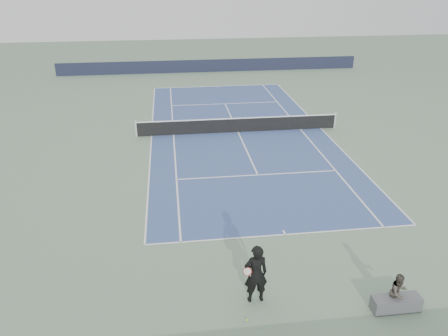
{
  "coord_description": "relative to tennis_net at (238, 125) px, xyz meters",
  "views": [
    {
      "loc": [
        -4.26,
        -25.98,
        9.62
      ],
      "look_at": [
        -1.9,
        -7.68,
        1.1
      ],
      "focal_mm": 35.0,
      "sensor_mm": 36.0,
      "label": 1
    }
  ],
  "objects": [
    {
      "name": "tennis_net",
      "position": [
        0.0,
        0.0,
        0.0
      ],
      "size": [
        12.9,
        0.1,
        1.07
      ],
      "color": "silver",
      "rests_on": "ground"
    },
    {
      "name": "tennis_ball",
      "position": [
        -2.3,
        -16.24,
        -0.47
      ],
      "size": [
        0.07,
        0.07,
        0.07
      ],
      "primitive_type": "sphere",
      "color": "#B9E22E",
      "rests_on": "ground"
    },
    {
      "name": "ground",
      "position": [
        0.0,
        0.0,
        -0.5
      ],
      "size": [
        80.0,
        80.0,
        0.0
      ],
      "primitive_type": "plane",
      "color": "slate"
    },
    {
      "name": "windscreen_far",
      "position": [
        0.0,
        17.88,
        0.1
      ],
      "size": [
        30.0,
        0.25,
        1.2
      ],
      "primitive_type": "cube",
      "color": "black",
      "rests_on": "ground"
    },
    {
      "name": "tennis_player",
      "position": [
        -1.9,
        -15.37,
        0.52
      ],
      "size": [
        0.85,
        0.6,
        2.05
      ],
      "color": "black",
      "rests_on": "ground"
    },
    {
      "name": "court_surface",
      "position": [
        0.0,
        0.0,
        -0.5
      ],
      "size": [
        10.97,
        23.77,
        0.01
      ],
      "primitive_type": "cube",
      "color": "#374E83",
      "rests_on": "ground"
    },
    {
      "name": "spectator_bench",
      "position": [
        2.31,
        -16.35,
        -0.04
      ],
      "size": [
        1.57,
        0.94,
        1.31
      ],
      "color": "#505155",
      "rests_on": "ground"
    }
  ]
}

